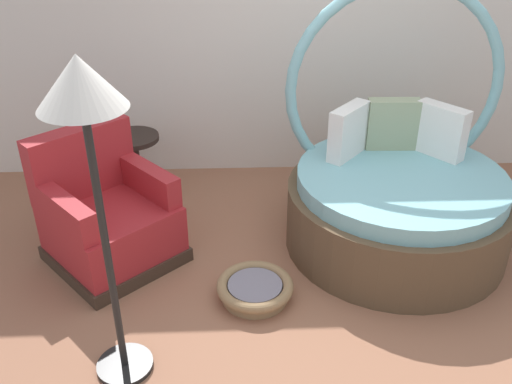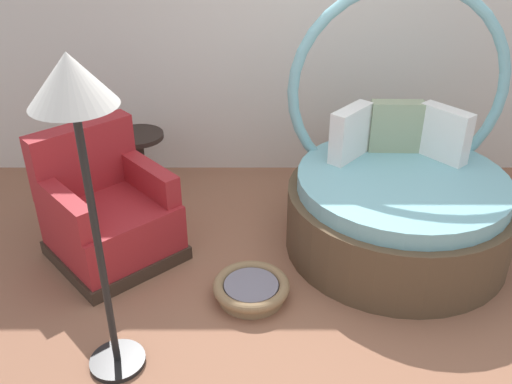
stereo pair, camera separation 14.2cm
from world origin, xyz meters
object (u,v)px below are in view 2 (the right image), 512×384
Objects in this scene: round_daybed at (399,196)px; red_armchair at (109,215)px; floor_lamp at (78,116)px; side_table at (140,144)px; pet_basket at (252,289)px.

red_armchair is at bearing -176.03° from round_daybed.
side_table is at bearing 95.80° from floor_lamp.
side_table is at bearing 123.17° from pet_basket.
red_armchair is 1.00m from side_table.
pet_basket is at bearing -148.68° from round_daybed.
round_daybed is 1.66× the size of red_armchair.
round_daybed is 3.68× the size of pet_basket.
round_daybed reaches higher than pet_basket.
round_daybed is at bearing -22.42° from side_table.
floor_lamp reaches higher than side_table.
round_daybed is 2.11m from red_armchair.
round_daybed is 1.03× the size of floor_lamp.
red_armchair is 1.18m from pet_basket.
red_armchair is 0.62× the size of floor_lamp.
side_table is (-0.98, 1.50, 0.35)m from pet_basket.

